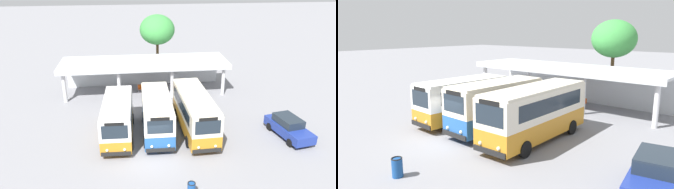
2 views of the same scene
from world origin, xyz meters
TOP-DOWN VIEW (x-y plane):
  - ground_plane at (0.00, 0.00)m, footprint 180.00×180.00m
  - city_bus_nearest_orange at (-2.50, 3.48)m, footprint 2.48×6.97m
  - city_bus_second_in_row at (0.58, 3.64)m, footprint 2.42×7.03m
  - city_bus_middle_cream at (3.66, 3.70)m, footprint 2.55×8.13m
  - parked_car_flank at (10.90, 1.86)m, footprint 2.49×4.58m
  - terminal_canopy at (0.12, 13.62)m, footprint 17.30×5.05m
  - waiting_chair_end_by_column at (-0.43, 12.66)m, footprint 0.45×0.45m
  - waiting_chair_second_from_end at (0.16, 12.69)m, footprint 0.45×0.45m
  - waiting_chair_middle_seat at (0.75, 12.70)m, footprint 0.45×0.45m
  - waiting_chair_fourth_seat at (1.34, 12.69)m, footprint 0.45×0.45m
  - waiting_chair_fifth_seat at (1.93, 12.77)m, footprint 0.45×0.45m
  - roadside_tree_behind_canopy at (1.95, 18.01)m, footprint 4.09×4.09m
  - litter_bin_apron at (1.93, -4.19)m, footprint 0.49×0.49m

SIDE VIEW (x-z plane):
  - ground_plane at x=0.00m, z-range 0.00..0.00m
  - litter_bin_apron at x=1.93m, z-range 0.01..0.91m
  - waiting_chair_end_by_column at x=-0.43m, z-range 0.09..0.95m
  - waiting_chair_second_from_end at x=0.16m, z-range 0.09..0.95m
  - waiting_chair_middle_seat at x=0.75m, z-range 0.09..0.95m
  - waiting_chair_fourth_seat at x=1.34m, z-range 0.09..0.95m
  - waiting_chair_fifth_seat at x=1.93m, z-range 0.09..0.95m
  - parked_car_flank at x=10.90m, z-range 0.02..1.64m
  - city_bus_nearest_orange at x=-2.50m, z-range 0.17..3.24m
  - city_bus_second_in_row at x=0.58m, z-range 0.17..3.37m
  - city_bus_middle_cream at x=3.66m, z-range 0.17..3.40m
  - terminal_canopy at x=0.12m, z-range 0.90..4.30m
  - roadside_tree_behind_canopy at x=1.95m, z-range 1.93..9.30m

